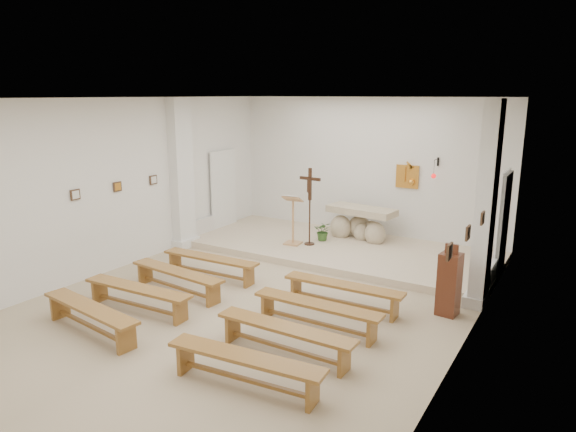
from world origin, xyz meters
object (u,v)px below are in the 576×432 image
Objects in this scene: lectern at (293,220)px; crucifix_stand at (310,201)px; bench_right_second at (317,310)px; bench_left_second at (177,276)px; bench_right_front at (343,290)px; bench_left_fourth at (90,313)px; bench_left_third at (138,293)px; bench_right_fourth at (245,363)px; altar at (360,225)px; bench_left_front at (210,262)px; donation_pedestal at (449,284)px; bench_right_third at (285,333)px.

lectern is 0.66× the size of crucifix_stand.
bench_left_second is at bearing 179.91° from bench_right_second.
bench_right_front is at bearing -46.89° from crucifix_stand.
bench_left_third is at bearing 97.42° from bench_left_fourth.
bench_right_fourth is (2.88, -1.89, 0.00)m from bench_left_second.
lectern reaches higher than bench_left_third.
altar is 0.81× the size of bench_left_front.
lectern is 0.56× the size of bench_left_third.
bench_right_fourth is at bearing -91.24° from bench_right_front.
bench_left_third is (-0.80, -4.51, -0.85)m from crucifix_stand.
donation_pedestal is 4.76m from bench_left_second.
bench_right_second is 0.99× the size of bench_left_fourth.
bench_right_fourth is (0.00, -0.95, 0.00)m from bench_right_third.
donation_pedestal is at bearing 45.52° from bench_right_second.
bench_left_front is at bearing 178.76° from bench_right_front.
crucifix_stand is 2.86m from bench_left_front.
bench_left_third is at bearing -91.80° from bench_left_front.
bench_left_third is at bearing -99.22° from altar.
bench_left_second is at bearing -91.80° from bench_left_front.
bench_right_fourth is (2.88, -0.00, 0.00)m from bench_left_fourth.
bench_right_fourth is (2.43, -5.27, -0.40)m from lectern.
bench_right_front is 0.99× the size of bench_left_fourth.
lectern is 4.18m from bench_right_second.
bench_left_front is 1.00× the size of bench_right_front.
bench_right_front and bench_right_third have the same top height.
lectern reaches higher than bench_right_third.
bench_right_fourth is (2.08, -5.45, -0.85)m from crucifix_stand.
lectern is 0.56× the size of bench_right_fourth.
altar is 5.74m from bench_right_third.
altar is 4.82m from bench_right_second.
donation_pedestal reaches higher than bench_left_front.
lectern is 0.56× the size of bench_right_front.
donation_pedestal reaches higher than bench_right_second.
crucifix_stand is at bearing 21.22° from lectern.
crucifix_stand reaches higher than bench_left_fourth.
bench_right_third is (2.88, -1.89, 0.00)m from bench_left_front.
crucifix_stand reaches higher than lectern.
donation_pedestal is (4.02, -1.76, -0.20)m from lectern.
altar is at bearing 58.06° from crucifix_stand.
altar is 4.04m from bench_left_front.
donation_pedestal is 3.86m from bench_right_fourth.
bench_right_front is 2.84m from bench_right_fourth.
lectern is at bearing 77.65° from bench_left_front.
donation_pedestal is 0.58× the size of bench_right_third.
bench_right_third is 0.99× the size of bench_right_fourth.
crucifix_stand is 0.85× the size of bench_left_third.
lectern is 0.56× the size of bench_right_third.
bench_right_front is (2.88, 0.00, 0.00)m from bench_left_front.
bench_right_fourth is at bearing -90.09° from bench_right_second.
bench_right_front is 0.99× the size of bench_right_fourth.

